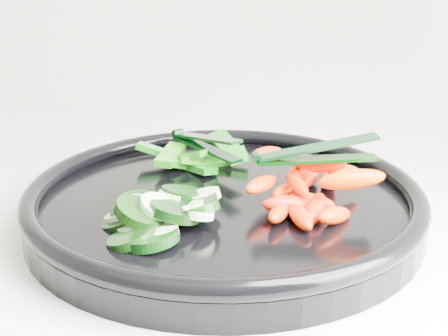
# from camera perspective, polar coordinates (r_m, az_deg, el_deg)

# --- Properties ---
(veggie_tray) EXTENTS (0.40, 0.40, 0.04)m
(veggie_tray) POSITION_cam_1_polar(r_m,az_deg,el_deg) (0.59, -0.00, -3.16)
(veggie_tray) COLOR black
(veggie_tray) RESTS_ON counter
(cucumber_pile) EXTENTS (0.12, 0.13, 0.04)m
(cucumber_pile) POSITION_cam_1_polar(r_m,az_deg,el_deg) (0.54, -6.34, -4.06)
(cucumber_pile) COLOR black
(cucumber_pile) RESTS_ON veggie_tray
(carrot_pile) EXTENTS (0.13, 0.14, 0.05)m
(carrot_pile) POSITION_cam_1_polar(r_m,az_deg,el_deg) (0.57, 7.66, -1.83)
(carrot_pile) COLOR #FF3800
(carrot_pile) RESTS_ON veggie_tray
(pepper_pile) EXTENTS (0.12, 0.11, 0.04)m
(pepper_pile) POSITION_cam_1_polar(r_m,az_deg,el_deg) (0.68, -2.37, 0.96)
(pepper_pile) COLOR #1E6009
(pepper_pile) RESTS_ON veggie_tray
(tong_carrot) EXTENTS (0.11, 0.06, 0.02)m
(tong_carrot) POSITION_cam_1_polar(r_m,az_deg,el_deg) (0.56, 8.18, 1.32)
(tong_carrot) COLOR black
(tong_carrot) RESTS_ON carrot_pile
(tong_pepper) EXTENTS (0.10, 0.08, 0.02)m
(tong_pepper) POSITION_cam_1_polar(r_m,az_deg,el_deg) (0.67, -1.86, 2.36)
(tong_pepper) COLOR black
(tong_pepper) RESTS_ON pepper_pile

